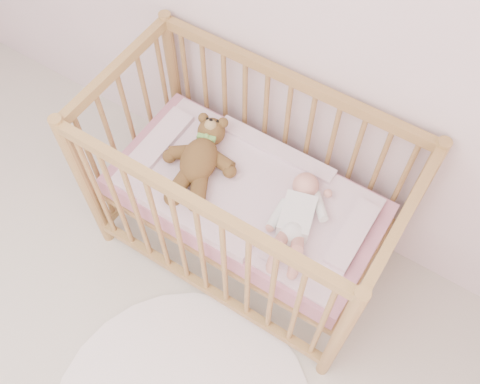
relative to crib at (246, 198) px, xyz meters
The scene contains 5 objects.
crib is the anchor object (origin of this frame).
mattress 0.01m from the crib, ahead, with size 1.22×0.62×0.13m, color pink.
blanket 0.06m from the crib, ahead, with size 1.10×0.58×0.06m, color #E69FBB, non-canonical shape.
baby 0.30m from the crib, ahead, with size 0.25×0.52×0.12m, color white, non-canonical shape.
teddy_bear 0.28m from the crib, behind, with size 0.36×0.51×0.14m, color brown, non-canonical shape.
Camera 1 is at (0.92, 0.53, 2.59)m, focal length 40.00 mm.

